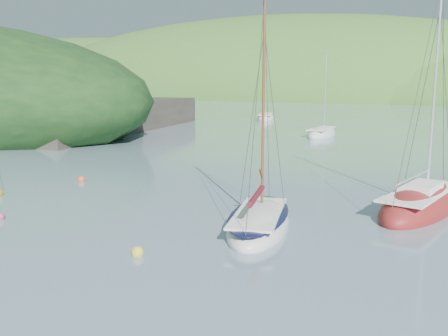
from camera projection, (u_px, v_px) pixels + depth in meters
The scene contains 7 objects.
ground at pixel (93, 250), 18.71m from camera, with size 700.00×700.00×0.00m, color slate.
shoreline_hills at pixel (417, 97), 173.18m from camera, with size 690.00×135.00×56.00m.
daysailer_white at pixel (259, 223), 21.48m from camera, with size 4.18×7.21×10.45m.
sloop_red at pixel (420, 206), 24.37m from camera, with size 4.25×8.63×12.22m.
distant_sloop_a at pixel (322, 134), 56.14m from camera, with size 2.70×7.29×10.34m.
distant_sloop_c at pixel (265, 118), 78.38m from camera, with size 4.91×7.87×10.60m.
mooring_buoys at pixel (182, 219), 22.47m from camera, with size 23.77×9.54×0.46m.
Camera 1 is at (12.71, -13.50, 6.36)m, focal length 40.00 mm.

